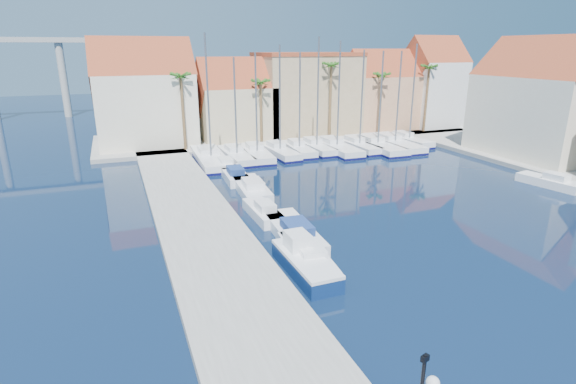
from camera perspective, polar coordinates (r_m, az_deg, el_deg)
name	(u,v)px	position (r m, az deg, el deg)	size (l,w,h in m)	color
ground	(456,327)	(23.45, 20.55, -15.80)	(260.00, 260.00, 0.00)	black
quay_west	(208,241)	(30.60, -10.12, -6.19)	(6.00, 77.00, 0.50)	gray
shore_north	(287,134)	(67.67, -0.07, 7.32)	(54.00, 16.00, 0.50)	gray
fishing_boat	(304,261)	(26.50, 2.08, -8.78)	(2.07, 5.97, 2.08)	navy
motorboat_west_0	(307,255)	(27.63, 2.43, -8.03)	(2.73, 6.67, 1.40)	white
motorboat_west_1	(294,231)	(31.06, 0.77, -5.00)	(2.79, 7.59, 1.40)	white
motorboat_west_2	(263,211)	(34.78, -3.16, -2.48)	(1.84, 5.45, 1.40)	white
motorboat_west_3	(251,188)	(40.76, -4.66, 0.56)	(2.84, 7.44, 1.40)	white
motorboat_west_4	(235,175)	(45.17, -6.80, 2.21)	(2.41, 6.51, 1.40)	white
motorboat_west_5	(225,165)	(49.06, -8.03, 3.41)	(1.86, 5.77, 1.40)	white
motorboat_east_1	(550,181)	(49.30, 30.35, 1.17)	(2.86, 6.01, 1.40)	white
sailboat_0	(210,158)	(52.33, -9.84, 4.31)	(3.49, 11.80, 14.13)	white
sailboat_1	(236,155)	(53.10, -6.65, 4.66)	(2.67, 9.10, 11.62)	white
sailboat_2	(256,153)	(53.99, -4.06, 4.95)	(3.21, 9.64, 12.13)	white
sailboat_3	(279,151)	(54.91, -1.21, 5.24)	(2.87, 8.88, 12.96)	white
sailboat_4	(298,149)	(56.18, 1.29, 5.52)	(2.55, 8.32, 12.11)	white
sailboat_5	(315,147)	(57.39, 3.46, 5.78)	(2.44, 8.70, 13.87)	white
sailboat_6	(335,147)	(57.79, 5.96, 5.75)	(3.02, 10.93, 13.40)	white
sailboat_7	(357,145)	(59.03, 8.81, 5.90)	(2.60, 9.07, 12.38)	white
sailboat_8	(375,145)	(59.78, 10.99, 5.90)	(3.25, 11.64, 12.27)	white
sailboat_9	(392,143)	(61.53, 13.10, 6.10)	(3.41, 11.66, 12.25)	white
sailboat_10	(407,140)	(63.91, 14.85, 6.44)	(2.93, 8.80, 13.12)	white
building_0	(145,98)	(61.51, -17.74, 11.35)	(12.30, 9.00, 13.50)	beige
building_1	(236,103)	(63.54, -6.62, 11.12)	(10.30, 8.00, 11.00)	#CAB68E
building_2	(306,93)	(67.97, 2.34, 12.47)	(14.20, 10.20, 11.50)	tan
building_3	(380,93)	(72.75, 11.57, 12.17)	(10.30, 8.00, 12.00)	tan
building_4	(432,85)	(77.07, 17.83, 12.81)	(8.30, 8.00, 14.00)	white
building_6	(541,103)	(59.98, 29.49, 9.78)	(9.00, 14.30, 13.50)	beige
palm_0	(181,79)	(56.75, -13.47, 13.82)	(2.60, 2.60, 10.15)	brown
palm_1	(261,84)	(59.05, -3.51, 13.47)	(2.60, 2.60, 9.15)	brown
palm_2	(331,68)	(62.71, 5.51, 15.40)	(2.60, 2.60, 11.15)	brown
palm_3	(382,78)	(66.73, 11.83, 14.04)	(2.60, 2.60, 9.65)	brown
palm_4	(429,70)	(71.31, 17.48, 14.60)	(2.60, 2.60, 10.65)	brown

